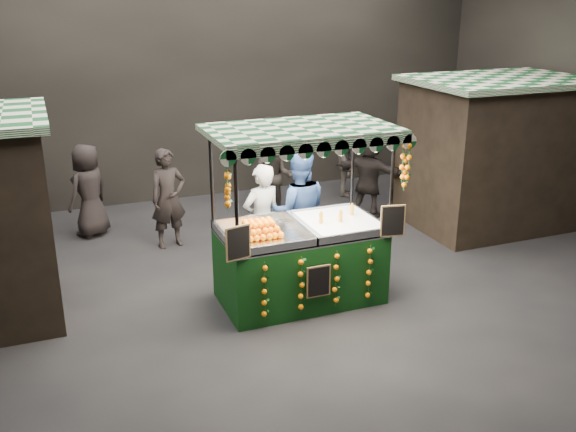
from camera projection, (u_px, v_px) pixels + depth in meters
name	position (u px, v px, depth m)	size (l,w,h in m)	color
ground	(295.00, 296.00, 8.81)	(12.00, 12.00, 0.00)	black
market_hall	(296.00, 43.00, 7.69)	(12.10, 10.10, 5.05)	black
neighbour_stall_right	(494.00, 152.00, 11.22)	(3.00, 2.20, 2.60)	black
juice_stall	(302.00, 250.00, 8.46)	(2.45, 1.44, 2.38)	black
vendor_grey	(262.00, 221.00, 9.22)	(0.69, 0.53, 1.69)	gray
vendor_blue	(298.00, 211.00, 9.38)	(1.05, 0.91, 1.84)	navy
shopper_0	(168.00, 198.00, 10.30)	(0.66, 0.50, 1.63)	black
shopper_1	(273.00, 177.00, 11.65)	(0.94, 0.88, 1.55)	#282420
shopper_2	(270.00, 163.00, 12.13)	(1.10, 0.94, 1.78)	black
shopper_3	(348.00, 156.00, 12.90)	(1.04, 1.24, 1.67)	#2D2825
shopper_4	(89.00, 190.00, 10.78)	(0.92, 0.88, 1.59)	black
shopper_5	(369.00, 174.00, 11.79)	(1.25, 1.45, 1.57)	black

